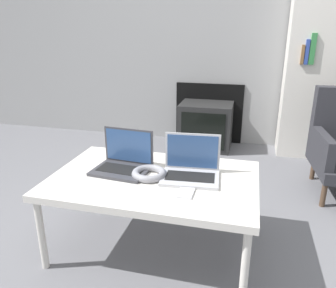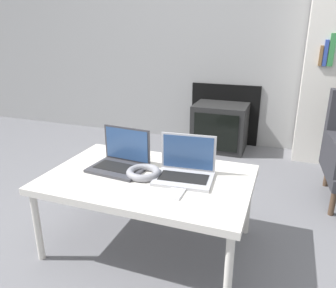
{
  "view_description": "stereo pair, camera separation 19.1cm",
  "coord_description": "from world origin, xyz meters",
  "px_view_note": "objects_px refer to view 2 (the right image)",
  "views": [
    {
      "loc": [
        0.46,
        -1.32,
        1.15
      ],
      "look_at": [
        0.0,
        0.47,
        0.51
      ],
      "focal_mm": 35.0,
      "sensor_mm": 36.0,
      "label": 1
    },
    {
      "loc": [
        0.64,
        -1.26,
        1.15
      ],
      "look_at": [
        0.0,
        0.47,
        0.51
      ],
      "focal_mm": 35.0,
      "sensor_mm": 36.0,
      "label": 2
    }
  ],
  "objects_px": {
    "laptop_left": "(121,159)",
    "tv": "(220,127)",
    "phone": "(176,192)",
    "laptop_right": "(185,169)",
    "headphones": "(144,173)"
  },
  "relations": [
    {
      "from": "laptop_right",
      "to": "phone",
      "type": "xyz_separation_m",
      "value": [
        0.01,
        -0.18,
        -0.04
      ]
    },
    {
      "from": "laptop_left",
      "to": "headphones",
      "type": "xyz_separation_m",
      "value": [
        0.16,
        -0.06,
        -0.03
      ]
    },
    {
      "from": "laptop_right",
      "to": "phone",
      "type": "distance_m",
      "value": 0.18
    },
    {
      "from": "laptop_left",
      "to": "laptop_right",
      "type": "relative_size",
      "value": 1.0
    },
    {
      "from": "headphones",
      "to": "tv",
      "type": "height_order",
      "value": "headphones"
    },
    {
      "from": "laptop_left",
      "to": "tv",
      "type": "height_order",
      "value": "laptop_left"
    },
    {
      "from": "laptop_right",
      "to": "tv",
      "type": "bearing_deg",
      "value": 90.22
    },
    {
      "from": "laptop_right",
      "to": "tv",
      "type": "distance_m",
      "value": 1.67
    },
    {
      "from": "laptop_left",
      "to": "headphones",
      "type": "distance_m",
      "value": 0.18
    },
    {
      "from": "laptop_left",
      "to": "phone",
      "type": "relative_size",
      "value": 2.27
    },
    {
      "from": "phone",
      "to": "tv",
      "type": "bearing_deg",
      "value": 95.02
    },
    {
      "from": "laptop_left",
      "to": "tv",
      "type": "bearing_deg",
      "value": 87.38
    },
    {
      "from": "phone",
      "to": "tv",
      "type": "height_order",
      "value": "tv"
    },
    {
      "from": "tv",
      "to": "phone",
      "type": "bearing_deg",
      "value": -84.98
    },
    {
      "from": "laptop_left",
      "to": "laptop_right",
      "type": "height_order",
      "value": "same"
    }
  ]
}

